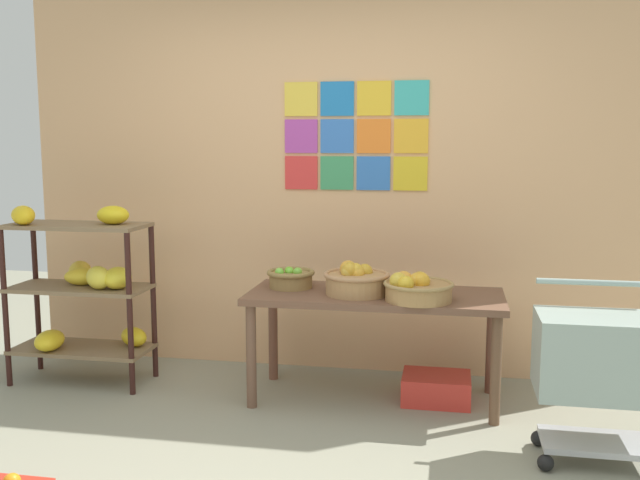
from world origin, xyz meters
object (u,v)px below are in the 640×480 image
object	(u,v)px
fruit_basket_back_right	(417,288)
shopping_cart	(598,362)
banana_shelf_unit	(84,285)
produce_crate_under_table	(436,388)
display_table	(375,307)
fruit_basket_back_left	(356,280)
fruit_basket_left	(291,277)

from	to	relation	value
fruit_basket_back_right	shopping_cart	size ratio (longest dim) A/B	0.46
banana_shelf_unit	produce_crate_under_table	distance (m)	2.33
display_table	fruit_basket_back_right	size ratio (longest dim) A/B	3.79
fruit_basket_back_left	display_table	bearing A→B (deg)	20.74
fruit_basket_left	shopping_cart	bearing A→B (deg)	-23.03
produce_crate_under_table	shopping_cart	xyz separation A→B (m)	(0.78, -0.68, 0.43)
display_table	fruit_basket_back_left	size ratio (longest dim) A/B	3.84
display_table	shopping_cart	xyz separation A→B (m)	(1.15, -0.65, -0.07)
fruit_basket_back_left	produce_crate_under_table	bearing A→B (deg)	9.38
fruit_basket_back_left	fruit_basket_left	world-z (taller)	fruit_basket_back_left
banana_shelf_unit	produce_crate_under_table	xyz separation A→B (m)	(2.26, 0.06, -0.57)
produce_crate_under_table	fruit_basket_left	bearing A→B (deg)	177.86
display_table	produce_crate_under_table	bearing A→B (deg)	5.85
display_table	fruit_basket_back_right	xyz separation A→B (m)	(0.25, -0.16, 0.16)
fruit_basket_back_left	fruit_basket_back_right	xyz separation A→B (m)	(0.36, -0.12, -0.01)
fruit_basket_left	display_table	bearing A→B (deg)	-7.68
fruit_basket_back_left	shopping_cart	xyz separation A→B (m)	(1.26, -0.60, -0.24)
fruit_basket_back_right	produce_crate_under_table	bearing A→B (deg)	58.27
fruit_basket_back_left	produce_crate_under_table	distance (m)	0.83
display_table	produce_crate_under_table	world-z (taller)	display_table
banana_shelf_unit	display_table	bearing A→B (deg)	0.59
shopping_cart	produce_crate_under_table	bearing A→B (deg)	128.03
banana_shelf_unit	fruit_basket_back_left	distance (m)	1.78
banana_shelf_unit	fruit_basket_back_right	world-z (taller)	banana_shelf_unit
display_table	fruit_basket_left	size ratio (longest dim) A/B	5.11
fruit_basket_back_left	shopping_cart	size ratio (longest dim) A/B	0.45
produce_crate_under_table	fruit_basket_back_left	bearing A→B (deg)	-170.62
fruit_basket_back_left	fruit_basket_left	size ratio (longest dim) A/B	1.33
fruit_basket_back_right	shopping_cart	world-z (taller)	shopping_cart
banana_shelf_unit	display_table	size ratio (longest dim) A/B	0.77
fruit_basket_back_right	shopping_cart	distance (m)	1.05
shopping_cart	fruit_basket_left	bearing A→B (deg)	146.30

